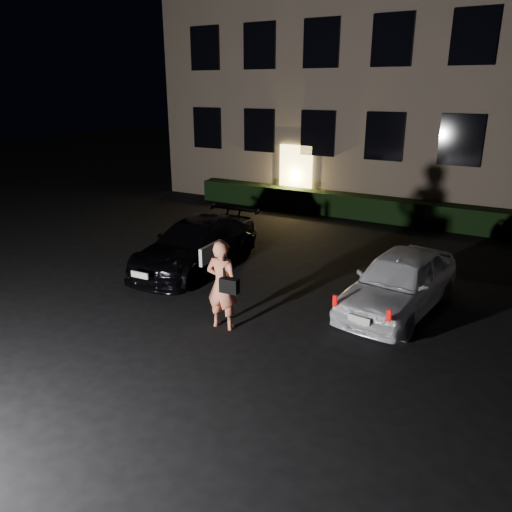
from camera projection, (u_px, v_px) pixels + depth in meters
The scene contains 6 objects.
ground at pixel (213, 335), 9.95m from camera, with size 80.00×80.00×0.00m, color black.
building at pixel (419, 53), 20.29m from camera, with size 20.00×8.11×12.00m.
hedge at pixel (375, 209), 18.41m from camera, with size 15.00×0.70×0.85m, color black.
sedan at pixel (196, 244), 13.47m from camera, with size 2.14×4.70×1.32m.
hatch at pixel (399, 282), 10.86m from camera, with size 2.05×4.09×1.34m.
man at pixel (222, 285), 9.98m from camera, with size 0.80×0.50×1.87m.
Camera 1 is at (5.23, -7.27, 4.70)m, focal length 35.00 mm.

